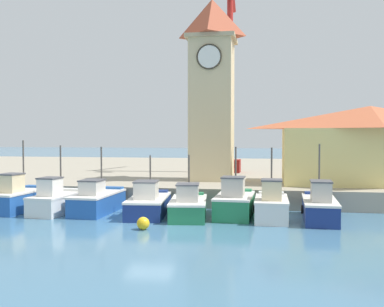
% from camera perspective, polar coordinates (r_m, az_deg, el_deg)
% --- Properties ---
extents(ground_plane, '(300.00, 300.00, 0.00)m').
position_cam_1_polar(ground_plane, '(24.05, -5.40, -9.10)').
color(ground_plane, teal).
extents(quay_wharf, '(120.00, 40.00, 1.28)m').
position_cam_1_polar(quay_wharf, '(49.32, 2.56, -2.50)').
color(quay_wharf, '#9E937F').
rests_on(quay_wharf, ground).
extents(fishing_boat_far_left, '(2.10, 4.50, 4.45)m').
position_cam_1_polar(fishing_boat_far_left, '(30.29, -21.21, -5.29)').
color(fishing_boat_far_left, '#2356A8').
rests_on(fishing_boat_far_left, ground).
extents(fishing_boat_left_outer, '(2.11, 4.29, 4.14)m').
position_cam_1_polar(fishing_boat_left_outer, '(28.79, -16.88, -5.76)').
color(fishing_boat_left_outer, silver).
rests_on(fishing_boat_left_outer, ground).
extents(fishing_boat_left_inner, '(2.10, 4.98, 4.05)m').
position_cam_1_polar(fishing_boat_left_inner, '(28.33, -11.92, -5.86)').
color(fishing_boat_left_inner, '#2356A8').
rests_on(fishing_boat_left_inner, ground).
extents(fishing_boat_mid_left, '(2.65, 5.30, 3.54)m').
position_cam_1_polar(fishing_boat_mid_left, '(26.99, -5.55, -6.30)').
color(fishing_boat_mid_left, navy).
rests_on(fishing_boat_mid_left, ground).
extents(fishing_boat_center, '(2.60, 4.88, 3.61)m').
position_cam_1_polar(fishing_boat_center, '(26.07, -0.47, -6.64)').
color(fishing_boat_center, '#237A4C').
rests_on(fishing_boat_center, ground).
extents(fishing_boat_mid_right, '(2.25, 4.48, 4.08)m').
position_cam_1_polar(fishing_boat_mid_right, '(26.46, 5.41, -6.24)').
color(fishing_boat_mid_right, '#237A4C').
rests_on(fishing_boat_mid_right, ground).
extents(fishing_boat_right_inner, '(1.95, 4.26, 4.06)m').
position_cam_1_polar(fishing_boat_right_inner, '(25.88, 10.05, -6.52)').
color(fishing_boat_right_inner, silver).
rests_on(fishing_boat_right_inner, ground).
extents(fishing_boat_right_outer, '(1.99, 5.14, 4.27)m').
position_cam_1_polar(fishing_boat_right_outer, '(26.20, 15.91, -6.50)').
color(fishing_boat_right_outer, navy).
rests_on(fishing_boat_right_outer, ground).
extents(clock_tower, '(3.73, 3.73, 15.61)m').
position_cam_1_polar(clock_tower, '(35.26, 2.55, 8.68)').
color(clock_tower, beige).
rests_on(clock_tower, quay_wharf).
extents(warehouse_right, '(12.55, 6.34, 5.59)m').
position_cam_1_polar(warehouse_right, '(34.52, 21.65, 1.10)').
color(warehouse_right, '#E5D17A').
rests_on(warehouse_right, quay_wharf).
extents(port_crane_near, '(2.00, 7.98, 19.50)m').
position_cam_1_polar(port_crane_near, '(42.86, 4.83, 7.79)').
color(port_crane_near, maroon).
rests_on(port_crane_near, quay_wharf).
extents(mooring_buoy, '(0.64, 0.64, 0.64)m').
position_cam_1_polar(mooring_buoy, '(23.00, -6.22, -8.81)').
color(mooring_buoy, gold).
rests_on(mooring_buoy, ground).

